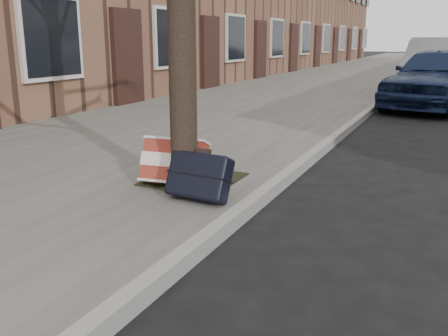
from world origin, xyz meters
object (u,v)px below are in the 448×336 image
at_px(suitcase_red, 174,162).
at_px(suitcase_navy, 199,176).
at_px(car_near_front, 439,77).
at_px(car_near_mid, 440,67).

height_order(suitcase_red, suitcase_navy, suitcase_red).
distance_m(suitcase_red, car_near_front, 8.19).
distance_m(suitcase_red, car_near_mid, 10.92).
height_order(suitcase_navy, car_near_front, car_near_front).
relative_size(suitcase_red, car_near_front, 0.15).
distance_m(suitcase_red, suitcase_navy, 0.50).
height_order(suitcase_navy, car_near_mid, car_near_mid).
relative_size(suitcase_navy, car_near_front, 0.14).
xyz_separation_m(suitcase_red, car_near_mid, (1.92, 10.74, 0.41)).
relative_size(suitcase_navy, car_near_mid, 0.12).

